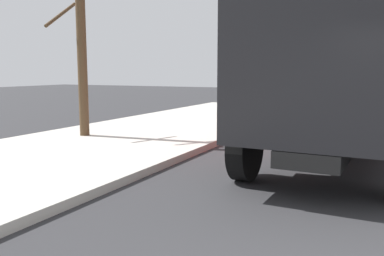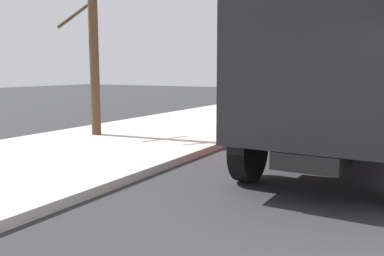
{
  "view_description": "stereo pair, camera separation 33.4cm",
  "coord_description": "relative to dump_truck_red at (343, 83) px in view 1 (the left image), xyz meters",
  "views": [
    {
      "loc": [
        -2.7,
        0.13,
        1.87
      ],
      "look_at": [
        2.68,
        2.76,
        1.03
      ],
      "focal_mm": 38.8,
      "sensor_mm": 36.0,
      "label": 1
    },
    {
      "loc": [
        -2.55,
        -0.16,
        1.87
      ],
      "look_at": [
        2.68,
        2.76,
        1.03
      ],
      "focal_mm": 38.8,
      "sensor_mm": 36.0,
      "label": 2
    }
  ],
  "objects": [
    {
      "name": "dump_truck_blue",
      "position": [
        9.62,
        0.29,
        0.0
      ],
      "size": [
        7.12,
        3.08,
        3.0
      ],
      "color": "#1E3899",
      "rests_on": "ground"
    },
    {
      "name": "dump_truck_red",
      "position": [
        0.0,
        0.0,
        0.0
      ],
      "size": [
        7.06,
        2.94,
        3.0
      ],
      "color": "red",
      "rests_on": "ground"
    },
    {
      "name": "street_light_pole",
      "position": [
        5.02,
        3.69,
        1.2
      ],
      "size": [
        0.12,
        0.12,
        5.32
      ],
      "primitive_type": "cylinder",
      "color": "#595B5E",
      "rests_on": "sidewalk_curb"
    },
    {
      "name": "bare_tree",
      "position": [
        -0.12,
        6.49,
        1.21
      ],
      "size": [
        1.27,
        0.84,
        5.2
      ],
      "color": "#4C3823",
      "rests_on": "sidewalk_curb"
    }
  ]
}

